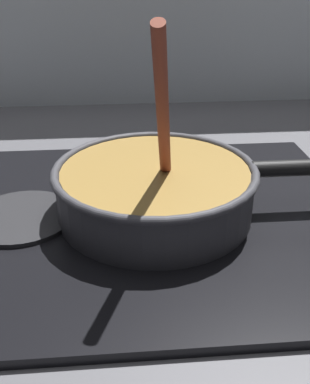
{
  "coord_description": "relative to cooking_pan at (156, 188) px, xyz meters",
  "views": [
    {
      "loc": [
        -0.03,
        -0.3,
        0.32
      ],
      "look_at": [
        0.02,
        0.23,
        0.04
      ],
      "focal_mm": 42.67,
      "sensor_mm": 36.0,
      "label": 1
    }
  ],
  "objects": [
    {
      "name": "hob_plate",
      "position": [
        -0.0,
        0.0,
        -0.04
      ],
      "size": [
        0.56,
        0.48,
        0.01
      ],
      "primitive_type": "cube",
      "color": "black",
      "rests_on": "ground"
    },
    {
      "name": "cooking_pan",
      "position": [
        0.0,
        0.0,
        0.0
      ],
      "size": [
        0.4,
        0.27,
        0.26
      ],
      "color": "#38383D",
      "rests_on": "hob_plate"
    },
    {
      "name": "ground",
      "position": [
        -0.02,
        -0.23,
        -0.07
      ],
      "size": [
        2.4,
        1.6,
        0.04
      ],
      "primitive_type": "cube",
      "color": "#4C4C51"
    },
    {
      "name": "burner_ring",
      "position": [
        -0.0,
        0.0,
        -0.03
      ],
      "size": [
        0.19,
        0.19,
        0.01
      ],
      "primitive_type": "torus",
      "color": "#592D0C",
      "rests_on": "hob_plate"
    },
    {
      "name": "spare_burner",
      "position": [
        -0.18,
        0.0,
        -0.03
      ],
      "size": [
        0.14,
        0.14,
        0.01
      ],
      "primitive_type": "cylinder",
      "color": "#262628",
      "rests_on": "hob_plate"
    }
  ]
}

